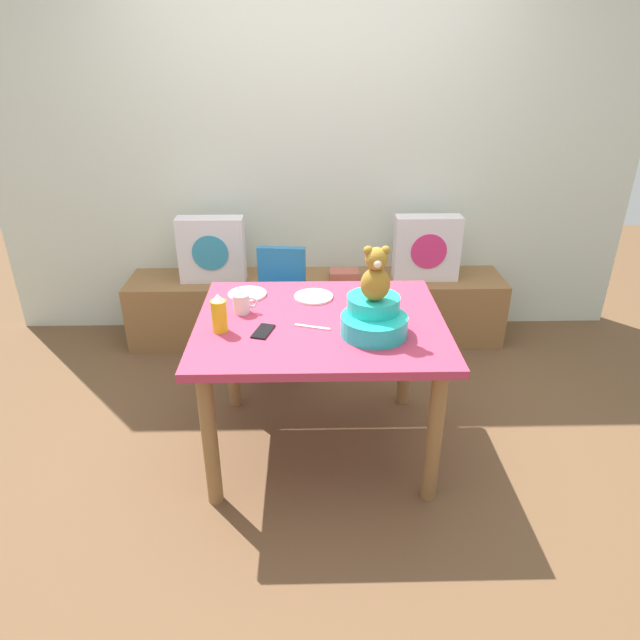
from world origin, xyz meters
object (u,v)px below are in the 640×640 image
(cell_phone, at_px, (263,331))
(dinner_plate_near, at_px, (247,294))
(infant_seat_teal, at_px, (374,318))
(dinner_plate_far, at_px, (314,297))
(pillow_floral_right, at_px, (427,248))
(dining_table, at_px, (320,340))
(highchair, at_px, (279,295))
(book_stack, at_px, (344,274))
(ketchup_bottle, at_px, (219,314))
(teddy_bear, at_px, (376,275))
(coffee_mug, at_px, (242,303))
(pillow_floral_left, at_px, (212,250))

(cell_phone, bearing_deg, dinner_plate_near, -58.80)
(infant_seat_teal, height_order, dinner_plate_far, infant_seat_teal)
(dinner_plate_near, bearing_deg, pillow_floral_right, 39.02)
(dining_table, height_order, highchair, highchair)
(book_stack, bearing_deg, ketchup_bottle, -115.94)
(infant_seat_teal, bearing_deg, highchair, 116.89)
(infant_seat_teal, bearing_deg, dinner_plate_far, 123.94)
(pillow_floral_right, xyz_separation_m, teddy_bear, (-0.51, -1.35, 0.34))
(dinner_plate_far, bearing_deg, teddy_bear, -56.10)
(infant_seat_teal, distance_m, ketchup_bottle, 0.69)
(pillow_floral_right, bearing_deg, book_stack, 177.84)
(coffee_mug, bearing_deg, infant_seat_teal, -20.11)
(dinner_plate_far, bearing_deg, dinner_plate_near, 173.08)
(teddy_bear, bearing_deg, dinner_plate_far, 123.90)
(ketchup_bottle, bearing_deg, cell_phone, -4.77)
(book_stack, xyz_separation_m, ketchup_bottle, (-0.65, -1.34, 0.34))
(dining_table, relative_size, teddy_bear, 4.69)
(teddy_bear, relative_size, dinner_plate_near, 1.25)
(pillow_floral_left, distance_m, highchair, 0.64)
(book_stack, distance_m, infant_seat_teal, 1.41)
(pillow_floral_left, xyz_separation_m, cell_phone, (0.44, -1.33, 0.06))
(dining_table, bearing_deg, book_stack, 81.10)
(highchair, relative_size, teddy_bear, 3.16)
(teddy_bear, bearing_deg, ketchup_bottle, 177.60)
(pillow_floral_right, height_order, dining_table, pillow_floral_right)
(dining_table, bearing_deg, cell_phone, -155.23)
(pillow_floral_right, distance_m, coffee_mug, 1.59)
(pillow_floral_right, xyz_separation_m, ketchup_bottle, (-1.21, -1.32, 0.15))
(dinner_plate_far, height_order, cell_phone, dinner_plate_far)
(teddy_bear, bearing_deg, cell_phone, 178.52)
(pillow_floral_left, bearing_deg, dinner_plate_near, -70.19)
(cell_phone, bearing_deg, teddy_bear, -165.04)
(dining_table, xyz_separation_m, ketchup_bottle, (-0.46, -0.11, 0.19))
(pillow_floral_left, distance_m, dinner_plate_far, 1.17)
(book_stack, bearing_deg, pillow_floral_left, -178.66)
(dining_table, relative_size, ketchup_bottle, 6.34)
(book_stack, relative_size, infant_seat_teal, 0.61)
(teddy_bear, distance_m, coffee_mug, 0.69)
(teddy_bear, distance_m, ketchup_bottle, 0.72)
(dinner_plate_near, xyz_separation_m, cell_phone, (0.11, -0.42, -0.00))
(highchair, height_order, ketchup_bottle, ketchup_bottle)
(dining_table, xyz_separation_m, infant_seat_teal, (0.24, -0.13, 0.18))
(infant_seat_teal, height_order, coffee_mug, infant_seat_teal)
(book_stack, relative_size, dinner_plate_far, 1.00)
(pillow_floral_right, relative_size, ketchup_bottle, 2.38)
(teddy_bear, bearing_deg, infant_seat_teal, 90.00)
(ketchup_bottle, bearing_deg, highchair, 76.18)
(pillow_floral_right, height_order, cell_phone, pillow_floral_right)
(pillow_floral_right, relative_size, dinner_plate_near, 2.20)
(infant_seat_teal, relative_size, teddy_bear, 1.32)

